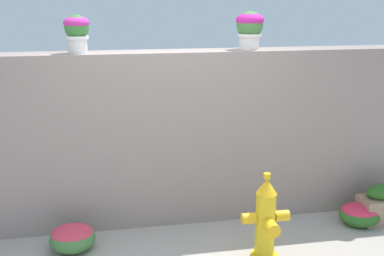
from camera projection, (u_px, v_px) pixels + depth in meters
The scene contains 6 objects.
stone_wall at pixel (167, 138), 5.25m from camera, with size 6.14×0.41×1.85m, color gray.
potted_plant_1 at pixel (77, 30), 4.77m from camera, with size 0.25×0.25×0.37m.
potted_plant_2 at pixel (250, 27), 5.14m from camera, with size 0.30×0.30×0.39m.
fire_hydrant at pixel (266, 220), 4.55m from camera, with size 0.45×0.37×0.84m.
flower_bush_left at pixel (72, 237), 4.74m from camera, with size 0.44×0.40×0.26m.
flower_bush_right at pixel (360, 214), 5.29m from camera, with size 0.44×0.40×0.23m.
Camera 1 is at (-0.69, -3.83, 2.38)m, focal length 45.90 mm.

